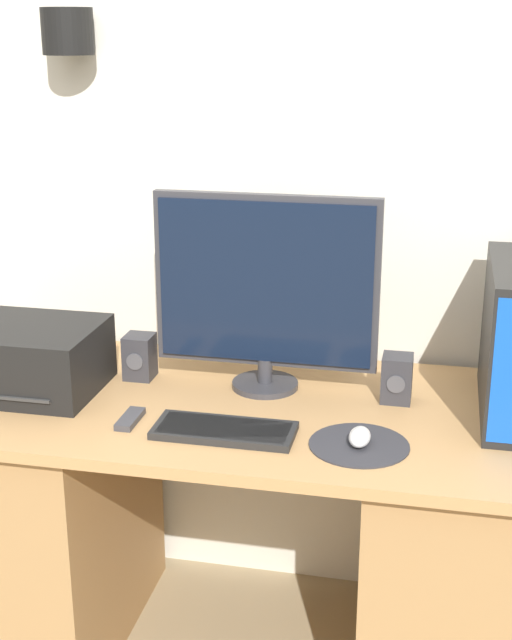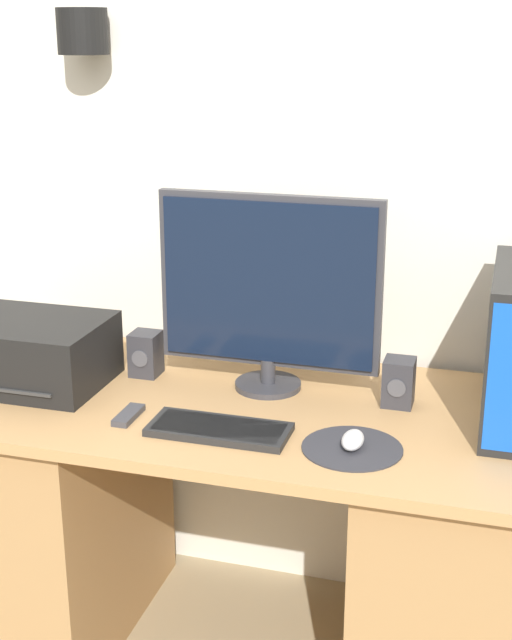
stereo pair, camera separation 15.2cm
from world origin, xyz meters
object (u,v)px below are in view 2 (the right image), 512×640
object	(u,v)px
mouse	(353,440)
remote_control	(129,415)
printer	(33,352)
monitor	(269,288)
keyboard	(220,429)
speaker_left	(146,354)
speaker_right	(399,382)

from	to	relation	value
mouse	remote_control	bearing A→B (deg)	178.96
printer	remote_control	world-z (taller)	printer
monitor	remote_control	bearing A→B (deg)	-133.84
keyboard	remote_control	size ratio (longest dim) A/B	2.87
mouse	speaker_left	size ratio (longest dim) A/B	0.75
speaker_left	speaker_right	bearing A→B (deg)	-1.00
speaker_left	remote_control	xyz separation A→B (m)	(0.07, -0.29, -0.05)
monitor	keyboard	bearing A→B (deg)	-96.29
mouse	printer	world-z (taller)	printer
mouse	speaker_left	distance (m)	0.71
keyboard	speaker_left	bearing A→B (deg)	136.55
remote_control	printer	bearing A→B (deg)	157.27
speaker_right	monitor	bearing A→B (deg)	176.89
remote_control	speaker_left	bearing A→B (deg)	104.31
monitor	speaker_left	distance (m)	0.42
printer	speaker_right	world-z (taller)	printer
remote_control	mouse	bearing A→B (deg)	-1.04
speaker_right	remote_control	xyz separation A→B (m)	(-0.63, -0.27, -0.05)
monitor	speaker_right	distance (m)	0.42
keyboard	printer	world-z (taller)	printer
speaker_right	keyboard	bearing A→B (deg)	-143.07
printer	speaker_left	size ratio (longest dim) A/B	3.18
speaker_left	monitor	bearing A→B (deg)	1.11
remote_control	speaker_right	bearing A→B (deg)	23.35
monitor	keyboard	size ratio (longest dim) A/B	1.75
monitor	printer	bearing A→B (deg)	-166.58
printer	speaker_right	distance (m)	0.99
printer	remote_control	size ratio (longest dim) A/B	3.33
keyboard	speaker_left	world-z (taller)	speaker_left
speaker_right	remote_control	size ratio (longest dim) A/B	1.05
mouse	printer	size ratio (longest dim) A/B	0.24
printer	speaker_left	bearing A→B (deg)	27.73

